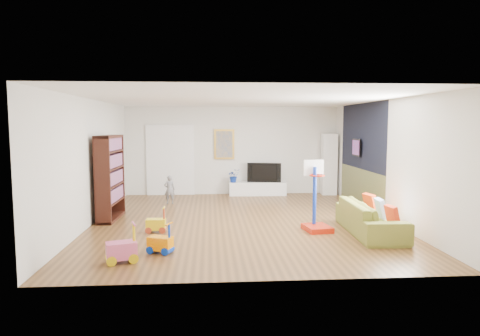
{
  "coord_description": "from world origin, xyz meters",
  "views": [
    {
      "loc": [
        -0.7,
        -9.42,
        2.15
      ],
      "look_at": [
        0.0,
        0.4,
        1.15
      ],
      "focal_mm": 32.0,
      "sensor_mm": 36.0,
      "label": 1
    }
  ],
  "objects": [
    {
      "name": "doorway",
      "position": [
        -1.9,
        3.71,
        1.05
      ],
      "size": [
        1.45,
        0.06,
        2.1
      ],
      "primitive_type": "cube",
      "color": "white",
      "rests_on": "ground"
    },
    {
      "name": "wall_right",
      "position": [
        3.25,
        0.0,
        1.35
      ],
      "size": [
        0.0,
        7.5,
        2.7
      ],
      "primitive_type": "cube",
      "color": "silver",
      "rests_on": "ground"
    },
    {
      "name": "tall_cabinet",
      "position": [
        2.97,
        3.47,
        0.94
      ],
      "size": [
        0.46,
        0.46,
        1.88
      ],
      "primitive_type": "cube",
      "rotation": [
        0.0,
        0.0,
        -0.06
      ],
      "color": "white",
      "rests_on": "ground"
    },
    {
      "name": "wall_front",
      "position": [
        0.0,
        -3.75,
        1.35
      ],
      "size": [
        6.5,
        0.0,
        2.7
      ],
      "primitive_type": "cube",
      "color": "silver",
      "rests_on": "ground"
    },
    {
      "name": "wall_back",
      "position": [
        0.0,
        3.75,
        1.35
      ],
      "size": [
        6.5,
        0.0,
        2.7
      ],
      "primitive_type": "cube",
      "color": "silver",
      "rests_on": "ground"
    },
    {
      "name": "vase_plant",
      "position": [
        0.02,
        3.44,
        0.61
      ],
      "size": [
        0.44,
        0.41,
        0.4
      ],
      "primitive_type": "imported",
      "rotation": [
        0.0,
        0.0,
        0.31
      ],
      "color": "navy",
      "rests_on": "media_console"
    },
    {
      "name": "olive_wainscot",
      "position": [
        3.23,
        1.4,
        0.5
      ],
      "size": [
        0.01,
        3.2,
        1.0
      ],
      "primitive_type": "cube",
      "color": "brown",
      "rests_on": "wall_right"
    },
    {
      "name": "pillow_right",
      "position": [
        2.71,
        -0.66,
        0.49
      ],
      "size": [
        0.17,
        0.39,
        0.38
      ],
      "primitive_type": "cube",
      "rotation": [
        0.0,
        0.0,
        0.19
      ],
      "color": "#B02D0C",
      "rests_on": "sofa"
    },
    {
      "name": "wall_left",
      "position": [
        -3.25,
        0.0,
        1.35
      ],
      "size": [
        0.0,
        7.5,
        2.7
      ],
      "primitive_type": "cube",
      "color": "white",
      "rests_on": "ground"
    },
    {
      "name": "ride_on_orange",
      "position": [
        -1.54,
        -2.34,
        0.26
      ],
      "size": [
        0.45,
        0.37,
        0.52
      ],
      "primitive_type": "cube",
      "rotation": [
        0.0,
        0.0,
        -0.38
      ],
      "color": "orange",
      "rests_on": "ground"
    },
    {
      "name": "bookshelf",
      "position": [
        -2.96,
        0.39,
        0.96
      ],
      "size": [
        0.39,
        1.32,
        1.91
      ],
      "primitive_type": "cube",
      "rotation": [
        0.0,
        0.0,
        -0.04
      ],
      "color": "#33140C",
      "rests_on": "ground"
    },
    {
      "name": "painting_back",
      "position": [
        -0.25,
        3.71,
        1.55
      ],
      "size": [
        0.62,
        0.06,
        0.92
      ],
      "primitive_type": "cube",
      "color": "gold",
      "rests_on": "wall_back"
    },
    {
      "name": "tv",
      "position": [
        0.97,
        3.49,
        0.7
      ],
      "size": [
        1.03,
        0.34,
        0.59
      ],
      "primitive_type": "imported",
      "rotation": [
        0.0,
        0.0,
        -0.2
      ],
      "color": "black",
      "rests_on": "media_console"
    },
    {
      "name": "media_console",
      "position": [
        0.76,
        3.46,
        0.2
      ],
      "size": [
        1.74,
        0.47,
        0.4
      ],
      "primitive_type": "cube",
      "rotation": [
        0.0,
        0.0,
        -0.02
      ],
      "color": "white",
      "rests_on": "ground"
    },
    {
      "name": "floor",
      "position": [
        0.0,
        0.0,
        0.0
      ],
      "size": [
        6.5,
        7.5,
        0.0
      ],
      "primitive_type": "cube",
      "color": "brown",
      "rests_on": "ground"
    },
    {
      "name": "ride_on_pink",
      "position": [
        -2.08,
        -2.8,
        0.31
      ],
      "size": [
        0.53,
        0.41,
        0.61
      ],
      "primitive_type": "cube",
      "rotation": [
        0.0,
        0.0,
        0.32
      ],
      "color": "#DF5B8B",
      "rests_on": "ground"
    },
    {
      "name": "ride_on_yellow",
      "position": [
        -1.78,
        -0.93,
        0.25
      ],
      "size": [
        0.39,
        0.24,
        0.51
      ],
      "primitive_type": "cube",
      "rotation": [
        0.0,
        0.0,
        -0.02
      ],
      "color": "yellow",
      "rests_on": "ground"
    },
    {
      "name": "pillow_center",
      "position": [
        2.69,
        -1.28,
        0.49
      ],
      "size": [
        0.13,
        0.39,
        0.39
      ],
      "primitive_type": "cube",
      "rotation": [
        0.0,
        0.0,
        -0.08
      ],
      "color": "white",
      "rests_on": "sofa"
    },
    {
      "name": "child",
      "position": [
        -1.8,
        2.17,
        0.39
      ],
      "size": [
        0.3,
        0.21,
        0.78
      ],
      "primitive_type": "imported",
      "rotation": [
        0.0,
        0.0,
        3.22
      ],
      "color": "slate",
      "rests_on": "ground"
    },
    {
      "name": "pillow_left",
      "position": [
        2.65,
        -1.89,
        0.49
      ],
      "size": [
        0.12,
        0.35,
        0.34
      ],
      "primitive_type": "cube",
      "rotation": [
        0.0,
        0.0,
        0.1
      ],
      "color": "red",
      "rests_on": "sofa"
    },
    {
      "name": "basketball_hoop",
      "position": [
        1.47,
        -1.04,
        0.72
      ],
      "size": [
        0.59,
        0.67,
        1.44
      ],
      "primitive_type": "cube",
      "rotation": [
        0.0,
        0.0,
        0.16
      ],
      "color": "red",
      "rests_on": "ground"
    },
    {
      "name": "navy_accent",
      "position": [
        3.23,
        1.4,
        1.85
      ],
      "size": [
        0.01,
        3.2,
        1.7
      ],
      "primitive_type": "cube",
      "color": "black",
      "rests_on": "wall_right"
    },
    {
      "name": "artwork_right",
      "position": [
        3.17,
        1.6,
        1.55
      ],
      "size": [
        0.04,
        0.56,
        0.46
      ],
      "primitive_type": "cube",
      "color": "#7F3F8C",
      "rests_on": "wall_right"
    },
    {
      "name": "ceiling",
      "position": [
        0.0,
        0.0,
        2.7
      ],
      "size": [
        6.5,
        7.5,
        0.0
      ],
      "primitive_type": "cube",
      "color": "white",
      "rests_on": "ground"
    },
    {
      "name": "sofa",
      "position": [
        2.47,
        -1.3,
        0.31
      ],
      "size": [
        0.92,
        2.17,
        0.63
      ],
      "primitive_type": "imported",
      "rotation": [
        0.0,
        0.0,
        1.53
      ],
      "color": "olive",
      "rests_on": "ground"
    }
  ]
}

